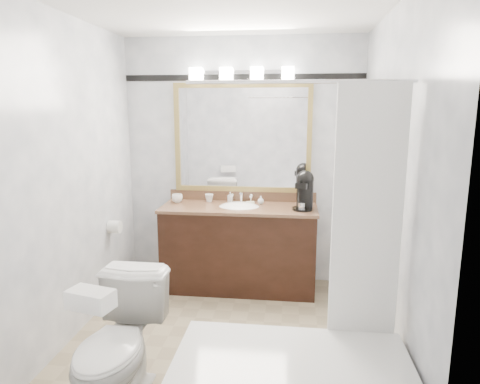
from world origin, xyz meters
name	(u,v)px	position (x,y,z in m)	size (l,w,h in m)	color
room	(222,184)	(0.00, 0.00, 1.25)	(2.42, 2.62, 2.52)	#998968
vanity	(239,246)	(0.00, 1.02, 0.44)	(1.53, 0.58, 0.97)	black
mirror	(242,138)	(0.00, 1.28, 1.50)	(1.40, 0.04, 1.10)	tan
vanity_light_bar	(242,73)	(0.00, 1.23, 2.13)	(1.02, 0.14, 0.12)	silver
accent_stripe	(242,77)	(0.00, 1.29, 2.10)	(2.40, 0.01, 0.06)	black
tp_roll	(115,227)	(-1.14, 0.66, 0.70)	(0.12, 0.12, 0.11)	white
toilet	(118,347)	(-0.51, -0.83, 0.40)	(0.44, 0.78, 0.79)	white
tissue_box	(91,299)	(-0.51, -1.12, 0.84)	(0.24, 0.13, 0.10)	white
coffee_maker	(305,189)	(0.63, 0.99, 1.04)	(0.20, 0.24, 0.37)	black
cup_left	(177,198)	(-0.65, 1.11, 0.89)	(0.11, 0.11, 0.09)	white
cup_right	(209,198)	(-0.33, 1.19, 0.89)	(0.09, 0.09, 0.08)	white
soap_bottle_a	(230,197)	(-0.12, 1.22, 0.90)	(0.05, 0.05, 0.10)	white
soap_bottle_b	(261,200)	(0.21, 1.15, 0.89)	(0.06, 0.06, 0.08)	white
soap_bar	(250,203)	(0.10, 1.13, 0.86)	(0.08, 0.05, 0.02)	beige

